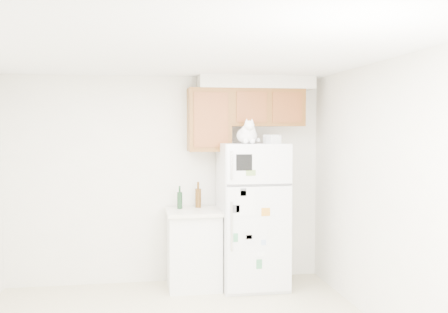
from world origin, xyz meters
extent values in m
cube|color=white|center=(0.00, 2.00, 1.25)|extent=(3.80, 0.04, 2.50)
cube|color=white|center=(0.00, -2.00, 1.25)|extent=(3.80, 0.04, 2.50)
cube|color=white|center=(1.90, 0.00, 1.25)|extent=(0.04, 4.00, 2.50)
cube|color=white|center=(0.00, 0.00, 2.50)|extent=(3.80, 4.00, 0.04)
cube|color=brown|center=(1.20, 1.82, 2.12)|extent=(0.90, 0.33, 0.45)
cube|color=brown|center=(0.50, 1.82, 1.98)|extent=(0.50, 0.33, 0.75)
cube|color=silver|center=(1.07, 1.83, 2.42)|extent=(1.40, 0.37, 0.15)
cube|color=white|center=(0.99, 1.62, 0.85)|extent=(0.76, 0.72, 1.70)
cube|color=white|center=(0.99, 1.25, 1.48)|extent=(0.74, 0.03, 0.44)
cube|color=white|center=(0.99, 1.25, 0.64)|extent=(0.74, 0.03, 1.19)
cube|color=#59595B|center=(0.99, 1.25, 1.25)|extent=(0.74, 0.03, 0.02)
cylinder|color=silver|center=(0.67, 1.22, 1.47)|extent=(0.02, 0.02, 0.32)
cylinder|color=silver|center=(0.67, 1.22, 0.80)|extent=(0.02, 0.02, 0.55)
cube|color=black|center=(0.81, 1.23, 1.50)|extent=(0.18, 0.00, 0.18)
cube|color=white|center=(0.83, 1.23, 1.05)|extent=(0.22, 0.00, 0.28)
cube|color=silver|center=(0.88, 1.23, 0.65)|extent=(0.10, 0.00, 0.10)
cube|color=#4C4D51|center=(0.80, 1.23, 1.17)|extent=(0.07, 0.00, 0.09)
cube|color=#97ACD6|center=(1.03, 1.23, 0.60)|extent=(0.06, 0.00, 0.06)
cube|color=silver|center=(1.10, 1.23, 0.70)|extent=(0.06, 0.00, 0.09)
cube|color=silver|center=(0.84, 1.23, 0.69)|extent=(0.11, 0.00, 0.09)
cube|color=#535358|center=(0.72, 1.23, 0.99)|extent=(0.08, 0.00, 0.09)
cube|color=#3A8153|center=(0.98, 1.23, 0.36)|extent=(0.07, 0.00, 0.11)
cube|color=orange|center=(1.05, 1.23, 0.95)|extent=(0.10, 0.00, 0.09)
cube|color=white|center=(0.99, 1.23, 0.47)|extent=(0.08, 0.00, 0.05)
cube|color=#41905F|center=(0.71, 1.23, 0.67)|extent=(0.05, 0.00, 0.10)
cube|color=olive|center=(0.88, 1.23, 1.38)|extent=(0.11, 0.00, 0.06)
cube|color=white|center=(0.30, 1.68, 0.44)|extent=(0.60, 0.60, 0.88)
cube|color=white|center=(0.30, 1.66, 0.90)|extent=(0.64, 0.64, 0.04)
ellipsoid|color=white|center=(0.89, 1.51, 1.79)|extent=(0.23, 0.31, 0.19)
ellipsoid|color=white|center=(0.89, 1.42, 1.84)|extent=(0.17, 0.13, 0.18)
sphere|color=white|center=(0.89, 1.37, 1.90)|extent=(0.11, 0.11, 0.11)
cone|color=white|center=(0.86, 1.37, 1.96)|extent=(0.04, 0.04, 0.04)
cone|color=white|center=(0.92, 1.37, 1.96)|extent=(0.04, 0.04, 0.04)
cone|color=#D88C8C|center=(0.86, 1.37, 1.96)|extent=(0.02, 0.02, 0.03)
cone|color=#D88C8C|center=(0.92, 1.37, 1.96)|extent=(0.02, 0.02, 0.03)
sphere|color=white|center=(0.89, 1.32, 1.89)|extent=(0.05, 0.05, 0.05)
sphere|color=white|center=(0.85, 1.38, 1.73)|extent=(0.06, 0.06, 0.06)
sphere|color=white|center=(0.93, 1.38, 1.73)|extent=(0.06, 0.06, 0.06)
cylinder|color=white|center=(0.99, 1.61, 1.73)|extent=(0.14, 0.19, 0.07)
cube|color=white|center=(1.22, 1.63, 1.75)|extent=(0.22, 0.19, 0.10)
cube|color=white|center=(1.21, 1.51, 1.74)|extent=(0.18, 0.16, 0.09)
camera|label=1|loc=(-0.36, -4.38, 1.87)|focal=42.00mm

